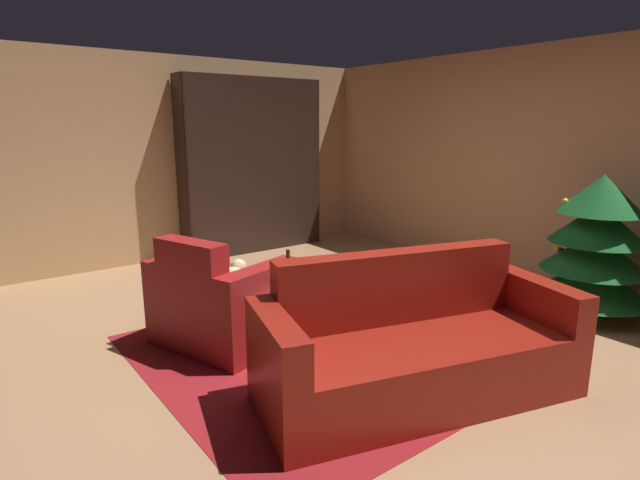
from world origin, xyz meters
TOP-DOWN VIEW (x-y plane):
  - ground_plane at (0.00, 0.00)m, footprint 7.65×7.65m
  - wall_back at (0.00, 2.68)m, footprint 6.50×0.06m
  - wall_left at (-3.22, 0.00)m, footprint 0.06×5.42m
  - area_rug at (0.16, -0.43)m, footprint 2.55×2.27m
  - bookshelf_unit at (-2.97, 1.03)m, footprint 0.35×1.98m
  - armchair_red at (-0.47, -0.86)m, footprint 1.14×1.04m
  - couch_red at (0.99, -0.23)m, footprint 1.31×2.15m
  - coffee_table at (0.04, -0.44)m, footprint 0.64×0.64m
  - book_stack_on_table at (0.06, -0.47)m, footprint 0.23×0.18m
  - bottle_on_table at (-0.14, -0.44)m, footprint 0.08×0.08m
  - decorated_tree at (0.98, 2.10)m, footprint 0.99×0.99m

SIDE VIEW (x-z plane):
  - ground_plane at x=0.00m, z-range 0.00..0.00m
  - area_rug at x=0.16m, z-range 0.00..0.01m
  - couch_red at x=0.99m, z-range -0.14..0.74m
  - armchair_red at x=-0.47m, z-range -0.12..0.76m
  - coffee_table at x=0.04m, z-range 0.18..0.65m
  - book_stack_on_table at x=0.06m, z-range 0.46..0.59m
  - bottle_on_table at x=-0.14m, z-range 0.44..0.73m
  - decorated_tree at x=0.98m, z-range 0.00..1.28m
  - bookshelf_unit at x=-2.97m, z-range -0.03..2.25m
  - wall_back at x=0.00m, z-range 0.00..2.51m
  - wall_left at x=-3.22m, z-range 0.00..2.51m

